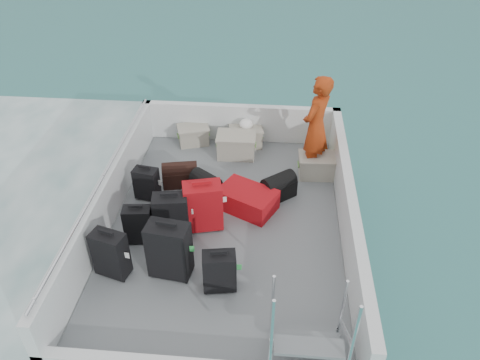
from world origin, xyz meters
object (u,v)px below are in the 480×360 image
Objects in this scene: suitcase_2 at (147,184)px; suitcase_4 at (171,217)px; crate_3 at (317,167)px; suitcase_0 at (111,255)px; suitcase_6 at (219,272)px; crate_1 at (236,146)px; crate_2 at (246,138)px; suitcase_1 at (139,225)px; suitcase_8 at (247,200)px; suitcase_5 at (203,207)px; suitcase_3 at (169,251)px; crate_0 at (194,136)px; passenger at (316,127)px.

suitcase_4 reaches higher than suitcase_2.
suitcase_4 reaches higher than crate_3.
suitcase_0 is at bearing -138.02° from crate_3.
suitcase_6 is 3.08m from crate_1.
crate_2 is at bearing 82.70° from suitcase_0.
suitcase_1 reaches higher than suitcase_8.
suitcase_0 reaches higher than suitcase_1.
crate_1 is at bearing 67.63° from suitcase_5.
suitcase_2 is 0.92× the size of crate_3.
suitcase_5 is at bearing 81.15° from suitcase_3.
suitcase_5 is 1.41× the size of crate_0.
crate_3 reaches higher than crate_2.
suitcase_4 is at bearing -108.57° from crate_2.
suitcase_8 is 1.52× the size of crate_2.
crate_3 is at bearing -19.67° from crate_1.
suitcase_0 is at bearing -137.52° from suitcase_4.
passenger is at bearing 56.30° from suitcase_6.
suitcase_5 is 2.30m from passenger.
suitcase_6 reaches higher than crate_1.
suitcase_5 is at bearing -15.10° from passenger.
passenger is (-0.08, 0.12, 0.69)m from crate_3.
passenger reaches higher than suitcase_4.
suitcase_3 reaches higher than suitcase_8.
suitcase_5 is 1.97m from crate_1.
suitcase_5 reaches higher than crate_3.
crate_0 is (0.44, 1.69, -0.11)m from suitcase_2.
passenger is (1.61, 1.56, 0.49)m from suitcase_5.
crate_2 reaches higher than crate_0.
suitcase_4 is (0.57, -0.83, 0.08)m from suitcase_2.
suitcase_2 is at bearing 112.79° from suitcase_8.
suitcase_3 reaches higher than suitcase_6.
crate_0 is at bearing 157.36° from crate_1.
suitcase_5 is 0.79m from suitcase_8.
crate_1 is (1.14, 2.32, -0.09)m from suitcase_1.
suitcase_0 is at bearing -82.58° from suitcase_2.
crate_1 is at bearing -113.13° from crate_2.
suitcase_3 is 1.14× the size of suitcase_4.
suitcase_8 is (0.88, 1.41, -0.23)m from suitcase_3.
suitcase_4 is 0.83× the size of suitcase_8.
crate_1 is at bearing 160.33° from crate_3.
crate_3 is (2.72, 2.45, -0.16)m from suitcase_0.
crate_3 is (2.10, 1.68, -0.17)m from suitcase_4.
suitcase_4 is 1.19m from suitcase_6.
suitcase_3 is 0.72m from suitcase_4.
suitcase_8 is (0.22, 1.61, -0.12)m from suitcase_6.
crate_3 is (1.69, 1.44, -0.19)m from suitcase_5.
suitcase_1 reaches higher than crate_3.
crate_2 is (1.47, 3.30, -0.17)m from suitcase_0.
suitcase_0 is 1.17× the size of suitcase_6.
suitcase_5 is at bearing 17.54° from suitcase_1.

